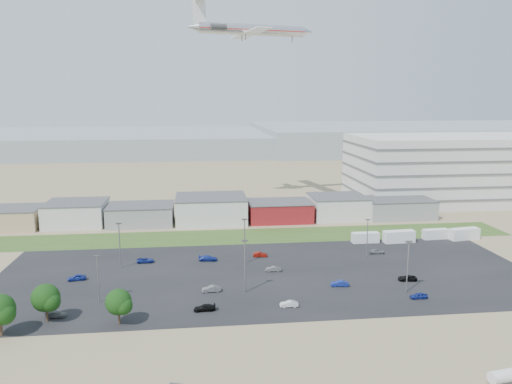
{
  "coord_description": "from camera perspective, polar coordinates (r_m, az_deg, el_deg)",
  "views": [
    {
      "loc": [
        -9.78,
        -85.72,
        38.72
      ],
      "look_at": [
        2.8,
        22.0,
        18.5
      ],
      "focal_mm": 35.0,
      "sensor_mm": 36.0,
      "label": 1
    }
  ],
  "objects": [
    {
      "name": "ground",
      "position": [
        94.57,
        -0.14,
        -13.61
      ],
      "size": [
        700.0,
        700.0,
        0.0
      ],
      "primitive_type": "plane",
      "color": "#8F7F5B",
      "rests_on": "ground"
    },
    {
      "name": "parking_lot",
      "position": [
        113.56,
        1.24,
        -9.38
      ],
      "size": [
        120.0,
        50.0,
        0.01
      ],
      "primitive_type": "cube",
      "color": "black",
      "rests_on": "ground"
    },
    {
      "name": "grass_strip",
      "position": [
        143.4,
        -2.51,
        -5.11
      ],
      "size": [
        160.0,
        16.0,
        0.02
      ],
      "primitive_type": "cube",
      "color": "#354F1D",
      "rests_on": "ground"
    },
    {
      "name": "hills_backdrop",
      "position": [
        405.25,
        0.42,
        5.72
      ],
      "size": [
        700.0,
        200.0,
        9.0
      ],
      "primitive_type": null,
      "color": "gray",
      "rests_on": "ground"
    },
    {
      "name": "building_row",
      "position": [
        160.69,
        -9.08,
        -2.05
      ],
      "size": [
        170.0,
        20.0,
        8.0
      ],
      "primitive_type": null,
      "color": "silver",
      "rests_on": "ground"
    },
    {
      "name": "parking_garage",
      "position": [
        208.1,
        22.08,
        2.55
      ],
      "size": [
        80.0,
        40.0,
        25.0
      ],
      "primitive_type": "cube",
      "color": "silver",
      "rests_on": "ground"
    },
    {
      "name": "storage_tank_nw",
      "position": [
        80.78,
        26.34,
        -18.37
      ],
      "size": [
        3.92,
        2.38,
        2.21
      ],
      "primitive_type": null,
      "rotation": [
        0.0,
        0.0,
        0.15
      ],
      "color": "silver",
      "rests_on": "ground"
    },
    {
      "name": "box_trailer_a",
      "position": [
        140.49,
        12.38,
        -5.1
      ],
      "size": [
        7.47,
        2.46,
        2.79
      ],
      "primitive_type": null,
      "rotation": [
        0.0,
        0.0,
        0.02
      ],
      "color": "silver",
      "rests_on": "ground"
    },
    {
      "name": "box_trailer_b",
      "position": [
        142.89,
        16.02,
        -4.91
      ],
      "size": [
        8.76,
        3.29,
        3.22
      ],
      "primitive_type": null,
      "rotation": [
        0.0,
        0.0,
        0.07
      ],
      "color": "silver",
      "rests_on": "ground"
    },
    {
      "name": "box_trailer_c",
      "position": [
        149.61,
        19.82,
        -4.54
      ],
      "size": [
        7.45,
        2.72,
        2.75
      ],
      "primitive_type": null,
      "rotation": [
        0.0,
        0.0,
        0.06
      ],
      "color": "silver",
      "rests_on": "ground"
    },
    {
      "name": "box_trailer_d",
      "position": [
        151.86,
        22.71,
        -4.43
      ],
      "size": [
        8.76,
        3.9,
        3.17
      ],
      "primitive_type": null,
      "rotation": [
        0.0,
        0.0,
        0.15
      ],
      "color": "silver",
      "rests_on": "ground"
    },
    {
      "name": "tree_mid",
      "position": [
        94.46,
        -27.25,
        -12.16
      ],
      "size": [
        5.48,
        5.48,
        8.22
      ],
      "primitive_type": null,
      "color": "black",
      "rests_on": "ground"
    },
    {
      "name": "tree_right",
      "position": [
        96.77,
        -22.89,
        -11.38
      ],
      "size": [
        5.25,
        5.25,
        7.88
      ],
      "primitive_type": null,
      "color": "black",
      "rests_on": "ground"
    },
    {
      "name": "tree_near",
      "position": [
        91.79,
        -15.44,
        -12.31
      ],
      "size": [
        4.86,
        4.86,
        7.28
      ],
      "primitive_type": null,
      "color": "black",
      "rests_on": "ground"
    },
    {
      "name": "lightpole_front_l",
      "position": [
        101.81,
        -17.61,
        -9.47
      ],
      "size": [
        1.11,
        0.46,
        9.41
      ],
      "primitive_type": null,
      "color": "slate",
      "rests_on": "ground"
    },
    {
      "name": "lightpole_front_m",
      "position": [
        101.7,
        -1.29,
        -8.51
      ],
      "size": [
        1.3,
        0.54,
        11.01
      ],
      "primitive_type": null,
      "color": "slate",
      "rests_on": "ground"
    },
    {
      "name": "lightpole_front_r",
      "position": [
        106.25,
        16.93,
        -8.2
      ],
      "size": [
        1.27,
        0.53,
        10.78
      ],
      "primitive_type": null,
      "color": "slate",
      "rests_on": "ground"
    },
    {
      "name": "lightpole_back_l",
      "position": [
        120.04,
        -15.31,
        -5.94
      ],
      "size": [
        1.27,
        0.53,
        10.8
      ],
      "primitive_type": null,
      "color": "slate",
      "rests_on": "ground"
    },
    {
      "name": "lightpole_back_m",
      "position": [
        119.09,
        -1.31,
        -5.65
      ],
      "size": [
        1.29,
        0.54,
        10.95
      ],
      "primitive_type": null,
      "color": "slate",
      "rests_on": "ground"
    },
    {
      "name": "lightpole_back_r",
      "position": [
        126.93,
        12.59,
        -5.19
      ],
      "size": [
        1.14,
        0.47,
        9.65
      ],
      "primitive_type": null,
      "color": "slate",
      "rests_on": "ground"
    },
    {
      "name": "airliner",
      "position": [
        187.32,
        -0.4,
        18.06
      ],
      "size": [
        53.76,
        41.79,
        14.23
      ],
      "primitive_type": null,
      "rotation": [
        0.0,
        0.0,
        0.2
      ],
      "color": "silver"
    },
    {
      "name": "parked_car_0",
      "position": [
        114.43,
        16.91,
        -9.39
      ],
      "size": [
        4.24,
        2.31,
        1.13
      ],
      "primitive_type": "imported",
      "rotation": [
        0.0,
        0.0,
        -1.68
      ],
      "color": "black",
      "rests_on": "ground"
    },
    {
      "name": "parked_car_1",
      "position": [
        107.95,
        9.54,
        -10.26
      ],
      "size": [
        3.86,
        1.63,
        1.24
      ],
      "primitive_type": "imported",
      "rotation": [
        0.0,
        0.0,
        -1.66
      ],
      "color": "navy",
      "rests_on": "ground"
    },
    {
      "name": "parked_car_2",
      "position": [
        105.41,
        18.1,
        -11.2
      ],
      "size": [
        3.43,
        1.38,
        1.17
      ],
      "primitive_type": "imported",
      "rotation": [
        0.0,
        0.0,
        -1.57
      ],
      "color": "navy",
      "rests_on": "ground"
    },
    {
      "name": "parked_car_3",
      "position": [
        95.56,
        -5.89,
        -13.02
      ],
      "size": [
        4.13,
        1.82,
        1.18
      ],
      "primitive_type": "imported",
      "rotation": [
        0.0,
        0.0,
        -1.53
      ],
      "color": "black",
      "rests_on": "ground"
    },
    {
      "name": "parked_car_4",
      "position": [
        104.01,
        -5.12,
        -10.96
      ],
      "size": [
        3.96,
        1.63,
        1.28
      ],
      "primitive_type": "imported",
      "rotation": [
        0.0,
        0.0,
        -1.5
      ],
      "color": "#595B5E",
      "rests_on": "ground"
    },
    {
      "name": "parked_car_5",
      "position": [
        116.43,
        -19.79,
        -9.17
      ],
      "size": [
        4.04,
        2.07,
        1.32
      ],
      "primitive_type": "imported",
      "rotation": [
        0.0,
        0.0,
        -1.43
      ],
      "color": "navy",
      "rests_on": "ground"
    },
    {
      "name": "parked_car_6",
      "position": [
        122.92,
        -5.5,
        -7.53
      ],
      "size": [
        4.67,
        2.29,
        1.31
      ],
      "primitive_type": "imported",
      "rotation": [
        0.0,
        0.0,
        1.47
      ],
      "color": "navy",
      "rests_on": "ground"
    },
    {
      "name": "parked_car_7",
      "position": [
        115.28,
        2.0,
        -8.76
      ],
      "size": [
        3.64,
        1.48,
        1.17
      ],
      "primitive_type": "imported",
      "rotation": [
        0.0,
        0.0,
        -1.64
      ],
      "color": "#595B5E",
      "rests_on": "ground"
    },
    {
      "name": "parked_car_8",
      "position": [
        131.42,
        13.67,
        -6.6
      ],
      "size": [
        3.72,
        1.63,
        1.25
      ],
      "primitive_type": "imported",
      "rotation": [
        0.0,
        0.0,
        1.53
      ],
      "color": "#A5A5AA",
      "rests_on": "ground"
    },
    {
      "name": "parked_car_9",
      "position": [
        123.93,
        -12.53,
        -7.63
      ],
      "size": [
        4.11,
        1.9,
        1.14
      ],
      "primitive_type": "imported",
      "rotation": [
        0.0,
        0.0,
        1.57
      ],
      "color": "navy",
      "rests_on": "ground"
    },
    {
      "name": "parked_car_10",
      "position": [
        99.32,
        -21.88,
        -12.84
      ],
      "size": [
        3.87,
        1.65,
        1.11
      ],
      "primitive_type": "imported",
      "rotation": [
        0.0,
        0.0,
        1.55
      ],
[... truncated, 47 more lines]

